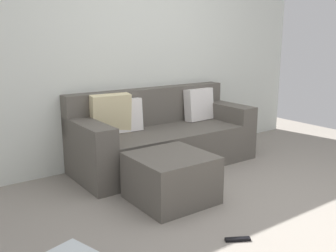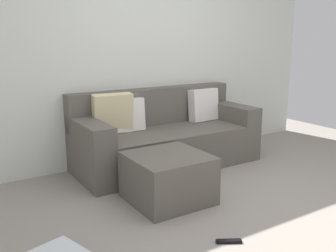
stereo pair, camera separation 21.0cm
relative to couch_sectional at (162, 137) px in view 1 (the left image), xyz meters
The scene contains 5 objects.
ground_plane 1.59m from the couch_sectional, 90.66° to the right, with size 6.56×6.56×0.00m, color gray.
wall_back 1.08m from the couch_sectional, 92.48° to the left, with size 5.05×0.10×2.66m, color silver.
couch_sectional is the anchor object (origin of this frame).
ottoman 1.03m from the couch_sectional, 120.17° to the right, with size 0.67×0.66×0.43m, color #59544C.
remote_near_ottoman 1.85m from the couch_sectional, 107.01° to the right, with size 0.19×0.04×0.02m, color black.
Camera 1 is at (-2.38, -1.93, 1.45)m, focal length 40.43 mm.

